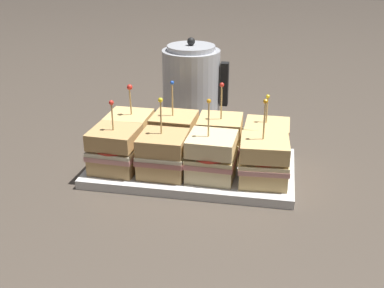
{
  "coord_description": "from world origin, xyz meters",
  "views": [
    {
      "loc": [
        0.16,
        -0.88,
        0.45
      ],
      "look_at": [
        0.0,
        0.0,
        0.06
      ],
      "focal_mm": 45.0,
      "sensor_mm": 36.0,
      "label": 1
    }
  ],
  "objects_px": {
    "sandwich_front_far_left": "(115,150)",
    "sandwich_back_far_right": "(266,141)",
    "sandwich_front_far_right": "(264,161)",
    "sandwich_back_center_right": "(220,137)",
    "sandwich_back_center_left": "(174,134)",
    "sandwich_front_center_left": "(163,154)",
    "kettle_steel": "(192,84)",
    "serving_platter": "(192,168)",
    "sandwich_back_far_left": "(130,132)",
    "sandwich_front_center_right": "(212,157)"
  },
  "relations": [
    {
      "from": "sandwich_front_far_left",
      "to": "kettle_steel",
      "type": "height_order",
      "value": "kettle_steel"
    },
    {
      "from": "sandwich_front_center_left",
      "to": "sandwich_front_center_right",
      "type": "height_order",
      "value": "sandwich_front_center_right"
    },
    {
      "from": "sandwich_front_far_left",
      "to": "kettle_steel",
      "type": "bearing_deg",
      "value": 75.95
    },
    {
      "from": "serving_platter",
      "to": "kettle_steel",
      "type": "relative_size",
      "value": 1.91
    },
    {
      "from": "serving_platter",
      "to": "sandwich_front_far_left",
      "type": "distance_m",
      "value": 0.16
    },
    {
      "from": "sandwich_back_center_left",
      "to": "sandwich_front_far_right",
      "type": "bearing_deg",
      "value": -26.47
    },
    {
      "from": "sandwich_front_far_left",
      "to": "sandwich_back_far_right",
      "type": "height_order",
      "value": "sandwich_front_far_left"
    },
    {
      "from": "kettle_steel",
      "to": "serving_platter",
      "type": "bearing_deg",
      "value": -79.15
    },
    {
      "from": "sandwich_front_far_left",
      "to": "sandwich_back_far_right",
      "type": "distance_m",
      "value": 0.31
    },
    {
      "from": "serving_platter",
      "to": "sandwich_front_center_left",
      "type": "height_order",
      "value": "sandwich_front_center_left"
    },
    {
      "from": "sandwich_front_center_right",
      "to": "kettle_steel",
      "type": "height_order",
      "value": "kettle_steel"
    },
    {
      "from": "sandwich_front_far_left",
      "to": "sandwich_back_center_right",
      "type": "height_order",
      "value": "sandwich_back_center_right"
    },
    {
      "from": "sandwich_back_center_right",
      "to": "serving_platter",
      "type": "bearing_deg",
      "value": -134.98
    },
    {
      "from": "sandwich_front_far_left",
      "to": "sandwich_back_center_right",
      "type": "distance_m",
      "value": 0.22
    },
    {
      "from": "sandwich_front_far_right",
      "to": "kettle_steel",
      "type": "xyz_separation_m",
      "value": [
        -0.2,
        0.35,
        0.04
      ]
    },
    {
      "from": "sandwich_front_center_left",
      "to": "kettle_steel",
      "type": "height_order",
      "value": "kettle_steel"
    },
    {
      "from": "serving_platter",
      "to": "sandwich_front_center_right",
      "type": "height_order",
      "value": "sandwich_front_center_right"
    },
    {
      "from": "serving_platter",
      "to": "kettle_steel",
      "type": "bearing_deg",
      "value": 100.85
    },
    {
      "from": "sandwich_back_center_left",
      "to": "sandwich_back_center_right",
      "type": "height_order",
      "value": "sandwich_back_center_right"
    },
    {
      "from": "sandwich_front_far_right",
      "to": "sandwich_back_center_right",
      "type": "distance_m",
      "value": 0.14
    },
    {
      "from": "sandwich_front_center_right",
      "to": "sandwich_front_center_left",
      "type": "bearing_deg",
      "value": -178.9
    },
    {
      "from": "sandwich_back_far_left",
      "to": "sandwich_back_center_left",
      "type": "height_order",
      "value": "sandwich_back_center_left"
    },
    {
      "from": "serving_platter",
      "to": "sandwich_back_far_right",
      "type": "relative_size",
      "value": 2.94
    },
    {
      "from": "sandwich_front_far_right",
      "to": "sandwich_back_far_right",
      "type": "height_order",
      "value": "sandwich_front_far_right"
    },
    {
      "from": "sandwich_front_center_left",
      "to": "sandwich_back_center_left",
      "type": "distance_m",
      "value": 0.1
    },
    {
      "from": "serving_platter",
      "to": "sandwich_back_far_left",
      "type": "relative_size",
      "value": 2.79
    },
    {
      "from": "sandwich_front_far_left",
      "to": "sandwich_front_far_right",
      "type": "height_order",
      "value": "sandwich_front_far_right"
    },
    {
      "from": "sandwich_front_center_left",
      "to": "sandwich_front_far_right",
      "type": "xyz_separation_m",
      "value": [
        0.19,
        0.0,
        0.0
      ]
    },
    {
      "from": "sandwich_front_far_left",
      "to": "sandwich_back_far_left",
      "type": "bearing_deg",
      "value": 90.66
    },
    {
      "from": "sandwich_front_center_right",
      "to": "sandwich_back_far_right",
      "type": "height_order",
      "value": "sandwich_front_center_right"
    },
    {
      "from": "sandwich_back_far_left",
      "to": "sandwich_back_far_right",
      "type": "distance_m",
      "value": 0.29
    },
    {
      "from": "sandwich_front_center_left",
      "to": "kettle_steel",
      "type": "relative_size",
      "value": 0.71
    },
    {
      "from": "kettle_steel",
      "to": "sandwich_front_center_left",
      "type": "bearing_deg",
      "value": -88.3
    },
    {
      "from": "sandwich_back_center_left",
      "to": "sandwich_back_far_left",
      "type": "bearing_deg",
      "value": 179.78
    },
    {
      "from": "sandwich_back_center_left",
      "to": "sandwich_back_far_right",
      "type": "height_order",
      "value": "sandwich_back_center_left"
    },
    {
      "from": "sandwich_front_far_right",
      "to": "kettle_steel",
      "type": "height_order",
      "value": "kettle_steel"
    },
    {
      "from": "sandwich_front_center_left",
      "to": "sandwich_back_center_left",
      "type": "xyz_separation_m",
      "value": [
        -0.0,
        0.1,
        0.0
      ]
    },
    {
      "from": "serving_platter",
      "to": "sandwich_front_center_left",
      "type": "bearing_deg",
      "value": -133.75
    },
    {
      "from": "sandwich_back_far_left",
      "to": "sandwich_back_center_left",
      "type": "bearing_deg",
      "value": -0.22
    },
    {
      "from": "sandwich_front_far_left",
      "to": "kettle_steel",
      "type": "xyz_separation_m",
      "value": [
        0.09,
        0.35,
        0.04
      ]
    },
    {
      "from": "sandwich_back_center_left",
      "to": "sandwich_back_center_right",
      "type": "relative_size",
      "value": 0.99
    },
    {
      "from": "sandwich_back_center_right",
      "to": "sandwich_back_far_right",
      "type": "bearing_deg",
      "value": 0.24
    },
    {
      "from": "sandwich_back_center_right",
      "to": "kettle_steel",
      "type": "bearing_deg",
      "value": 113.23
    },
    {
      "from": "serving_platter",
      "to": "sandwich_back_far_right",
      "type": "xyz_separation_m",
      "value": [
        0.15,
        0.05,
        0.05
      ]
    },
    {
      "from": "sandwich_back_far_left",
      "to": "serving_platter",
      "type": "bearing_deg",
      "value": -18.52
    },
    {
      "from": "sandwich_front_far_left",
      "to": "sandwich_front_center_right",
      "type": "xyz_separation_m",
      "value": [
        0.19,
        0.0,
        0.0
      ]
    },
    {
      "from": "sandwich_front_center_left",
      "to": "kettle_steel",
      "type": "distance_m",
      "value": 0.35
    },
    {
      "from": "sandwich_front_far_right",
      "to": "sandwich_back_far_left",
      "type": "height_order",
      "value": "sandwich_front_far_right"
    },
    {
      "from": "sandwich_back_center_right",
      "to": "sandwich_back_far_right",
      "type": "xyz_separation_m",
      "value": [
        0.1,
        0.0,
        -0.0
      ]
    },
    {
      "from": "sandwich_front_far_left",
      "to": "sandwich_front_center_right",
      "type": "relative_size",
      "value": 0.92
    }
  ]
}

